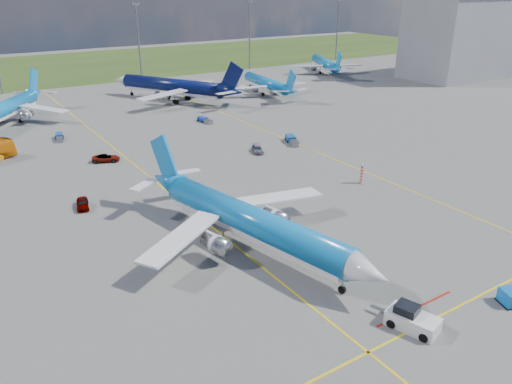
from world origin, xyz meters
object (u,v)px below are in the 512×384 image
bg_jet_nnw (6,125)px  pushback_tug (411,319)px  warning_post (362,174)px  service_car_c (257,149)px  bg_jet_n (173,101)px  uld_container (510,297)px  bg_jet_ne (266,94)px  baggage_tug_c (59,137)px  service_car_a (82,203)px  service_car_b (106,158)px  main_airliner (252,248)px  baggage_tug_e (204,120)px  bg_jet_ene (324,73)px  baggage_tug_w (292,140)px

bg_jet_nnw → pushback_tug: 95.54m
warning_post → service_car_c: (-5.09, 21.07, -0.91)m
bg_jet_nnw → service_car_c: bearing=-17.0°
bg_jet_n → uld_container: 99.32m
bg_jet_nnw → bg_jet_ne: bg_jet_nnw is taller
bg_jet_nnw → uld_container: 100.75m
warning_post → service_car_c: size_ratio=0.73×
bg_jet_nnw → baggage_tug_c: bg_jet_nnw is taller
warning_post → uld_container: (-10.00, -30.26, -0.78)m
service_car_a → service_car_b: bearing=76.7°
uld_container → service_car_b: bearing=129.2°
bg_jet_n → main_airliner: bearing=43.4°
service_car_c → uld_container: bearing=-73.5°
baggage_tug_e → baggage_tug_c: bearing=167.8°
bg_jet_n → uld_container: size_ratio=22.84×
warning_post → service_car_a: (-37.96, 13.71, -0.84)m
bg_jet_n → pushback_tug: (-20.28, -96.23, 0.85)m
warning_post → bg_jet_ne: bearing=68.5°
bg_jet_ene → baggage_tug_e: size_ratio=7.45×
bg_jet_n → baggage_tug_w: (3.75, -46.29, 0.56)m
pushback_tug → baggage_tug_w: pushback_tug is taller
bg_jet_n → baggage_tug_c: 38.49m
uld_container → baggage_tug_c: (-23.10, 78.75, -0.24)m
warning_post → baggage_tug_w: bearing=81.1°
warning_post → main_airliner: size_ratio=0.08×
bg_jet_n → baggage_tug_w: size_ratio=7.56×
service_car_b → baggage_tug_c: bearing=34.1°
bg_jet_n → main_airliner: (-24.45, -76.68, 0.00)m
warning_post → uld_container: 31.88m
baggage_tug_w → pushback_tug: bearing=-92.0°
bg_jet_nnw → main_airliner: main_airliner is taller
uld_container → service_car_c: uld_container is taller
baggage_tug_w → baggage_tug_c: bearing=168.1°
pushback_tug → bg_jet_ene: bearing=35.3°
main_airliner → warning_post: bearing=6.0°
service_car_c → bg_jet_ene: bearing=64.3°
pushback_tug → service_car_c: bearing=54.5°
main_airliner → service_car_a: 25.51m
bg_jet_ene → uld_container: size_ratio=18.86×
baggage_tug_w → bg_jet_nnw: bearing=158.8°
bg_jet_nnw → main_airliner: size_ratio=0.96×
bg_jet_nnw → uld_container: bearing=-37.6°
pushback_tug → service_car_b: size_ratio=1.37×
service_car_a → bg_jet_nnw: bearing=105.7°
bg_jet_n → service_car_c: bg_jet_n is taller
warning_post → service_car_b: size_ratio=0.65×
service_car_a → baggage_tug_w: size_ratio=0.71×
bg_jet_nnw → service_car_b: bg_jet_nnw is taller
main_airliner → baggage_tug_c: bearing=86.3°
main_airliner → pushback_tug: bearing=-90.0°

